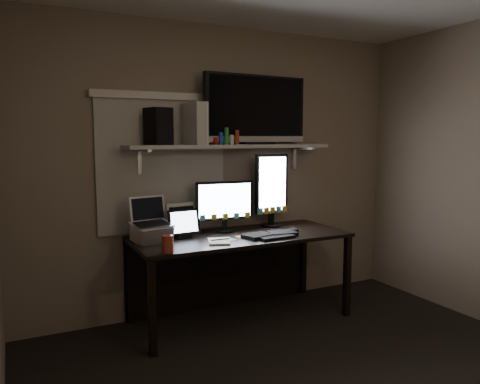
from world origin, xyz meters
TOP-DOWN VIEW (x-y plane):
  - back_wall at (0.00, 1.80)m, footprint 3.60×0.00m
  - window_blinds at (-0.55, 1.79)m, footprint 1.10×0.02m
  - desk at (0.00, 1.55)m, footprint 1.80×0.75m
  - wall_shelf at (0.00, 1.62)m, footprint 1.80×0.35m
  - monitor_landscape at (-0.07, 1.60)m, footprint 0.51×0.10m
  - monitor_portrait at (0.42, 1.64)m, footprint 0.34×0.09m
  - keyboard at (0.19, 1.27)m, footprint 0.48×0.21m
  - mouse at (0.47, 1.33)m, footprint 0.08×0.11m
  - notepad at (-0.28, 1.25)m, footprint 0.23×0.27m
  - tablet at (-0.47, 1.52)m, footprint 0.28×0.13m
  - file_sorter at (-0.44, 1.67)m, footprint 0.21×0.11m
  - laptop at (-0.74, 1.50)m, footprint 0.34×0.30m
  - cup at (-0.73, 1.12)m, footprint 0.10×0.10m
  - sticky_notes at (-0.17, 1.33)m, footprint 0.33×0.26m
  - tv at (0.27, 1.66)m, footprint 1.01×0.25m
  - game_console at (-0.32, 1.62)m, footprint 0.12×0.30m
  - speaker at (-0.63, 1.64)m, footprint 0.21×0.23m
  - bottles at (-0.05, 1.59)m, footprint 0.23×0.09m

SIDE VIEW (x-z plane):
  - desk at x=0.00m, z-range 0.19..0.92m
  - sticky_notes at x=-0.17m, z-range 0.73..0.73m
  - notepad at x=-0.28m, z-range 0.73..0.74m
  - keyboard at x=0.19m, z-range 0.73..0.76m
  - mouse at x=0.47m, z-range 0.73..0.77m
  - cup at x=-0.73m, z-range 0.73..0.85m
  - tablet at x=-0.47m, z-range 0.73..0.97m
  - file_sorter at x=-0.44m, z-range 0.73..0.99m
  - laptop at x=-0.74m, z-range 0.73..1.07m
  - monitor_landscape at x=-0.07m, z-range 0.73..1.18m
  - monitor_portrait at x=0.42m, z-range 0.73..1.40m
  - back_wall at x=0.00m, z-range -0.55..3.05m
  - window_blinds at x=-0.55m, z-range 0.75..1.85m
  - wall_shelf at x=0.00m, z-range 1.45..1.48m
  - bottles at x=-0.05m, z-range 1.48..1.63m
  - speaker at x=-0.63m, z-range 1.48..1.77m
  - game_console at x=-0.32m, z-range 1.48..1.82m
  - tv at x=0.27m, z-range 1.48..2.08m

